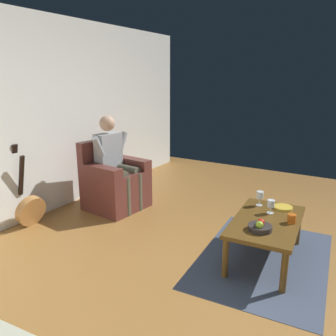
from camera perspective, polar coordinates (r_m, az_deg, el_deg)
ground_plane at (r=3.50m, az=15.64°, el=-16.58°), size 7.35×7.35×0.00m
wall_back at (r=4.73m, az=-20.82°, el=8.00°), size 6.53×0.06×2.59m
rug at (r=3.72m, az=15.86°, el=-14.50°), size 1.86×1.34×0.01m
armchair at (r=4.81m, az=-9.07°, el=-2.61°), size 0.80×0.78×0.96m
person_seated at (r=4.69m, az=-8.98°, el=1.45°), size 0.65×0.61×1.30m
coffee_table at (r=3.55m, az=16.30°, el=-9.27°), size 1.12×0.69×0.43m
guitar at (r=4.56m, az=-22.30°, el=-6.30°), size 0.38×0.31×1.03m
wine_glass_near at (r=3.84m, az=15.29°, el=-4.57°), size 0.08×0.08×0.16m
wine_glass_far at (r=3.67m, az=17.03°, el=-5.91°), size 0.08×0.08×0.15m
fruit_bowl at (r=3.27m, az=15.31°, el=-9.59°), size 0.22×0.22×0.11m
decorative_dish at (r=3.86m, az=18.89°, el=-6.35°), size 0.20×0.20×0.02m
candle_jar at (r=3.52m, az=20.22°, el=-8.05°), size 0.08×0.08×0.09m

